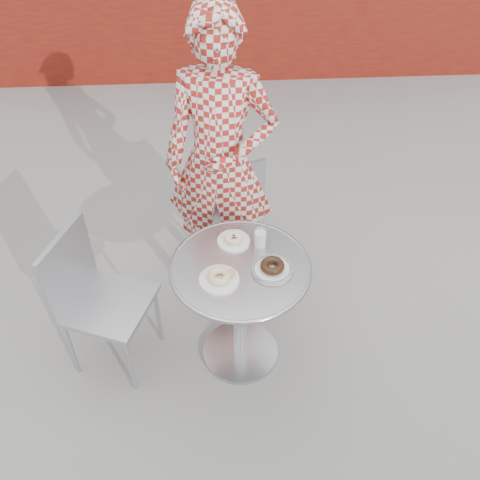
{
  "coord_description": "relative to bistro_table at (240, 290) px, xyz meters",
  "views": [
    {
      "loc": [
        -0.14,
        -1.83,
        2.64
      ],
      "look_at": [
        -0.02,
        0.17,
        0.8
      ],
      "focal_mm": 40.0,
      "sensor_mm": 36.0,
      "label": 1
    }
  ],
  "objects": [
    {
      "name": "chair_far",
      "position": [
        -0.05,
        0.89,
        -0.3
      ],
      "size": [
        0.52,
        0.52,
        0.83
      ],
      "rotation": [
        0.0,
        0.0,
        3.55
      ],
      "color": "#A8AAB0",
      "rests_on": "ground"
    },
    {
      "name": "ground",
      "position": [
        0.02,
        -0.05,
        -0.55
      ],
      "size": [
        60.0,
        60.0,
        0.0
      ],
      "primitive_type": "plane",
      "color": "gray",
      "rests_on": "ground"
    },
    {
      "name": "milk_cup",
      "position": [
        0.11,
        0.15,
        0.23
      ],
      "size": [
        0.07,
        0.07,
        0.1
      ],
      "rotation": [
        0.0,
        0.0,
        0.08
      ],
      "color": "white",
      "rests_on": "bistro_table"
    },
    {
      "name": "plate_near",
      "position": [
        -0.11,
        -0.09,
        0.2
      ],
      "size": [
        0.2,
        0.2,
        0.05
      ],
      "rotation": [
        0.0,
        0.0,
        -0.08
      ],
      "color": "white",
      "rests_on": "bistro_table"
    },
    {
      "name": "chair_left",
      "position": [
        -0.72,
        0.04,
        -0.28
      ],
      "size": [
        0.55,
        0.54,
        0.88
      ],
      "rotation": [
        0.0,
        0.0,
        1.2
      ],
      "color": "#A8AAB0",
      "rests_on": "ground"
    },
    {
      "name": "bistro_table",
      "position": [
        0.0,
        0.0,
        0.0
      ],
      "size": [
        0.72,
        0.72,
        0.73
      ],
      "rotation": [
        0.0,
        0.0,
        0.25
      ],
      "color": "silver",
      "rests_on": "ground"
    },
    {
      "name": "plate_far",
      "position": [
        -0.02,
        0.19,
        0.2
      ],
      "size": [
        0.17,
        0.17,
        0.04
      ],
      "rotation": [
        0.0,
        0.0,
        0.02
      ],
      "color": "white",
      "rests_on": "bistro_table"
    },
    {
      "name": "plate_checker",
      "position": [
        0.16,
        -0.04,
        0.2
      ],
      "size": [
        0.21,
        0.21,
        0.05
      ],
      "rotation": [
        0.0,
        0.0,
        -0.4
      ],
      "color": "white",
      "rests_on": "bistro_table"
    },
    {
      "name": "seated_person",
      "position": [
        -0.07,
        0.68,
        0.34
      ],
      "size": [
        0.73,
        0.56,
        1.79
      ],
      "primitive_type": "imported",
      "rotation": [
        0.0,
        0.0,
        -0.22
      ],
      "color": "maroon",
      "rests_on": "ground"
    }
  ]
}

